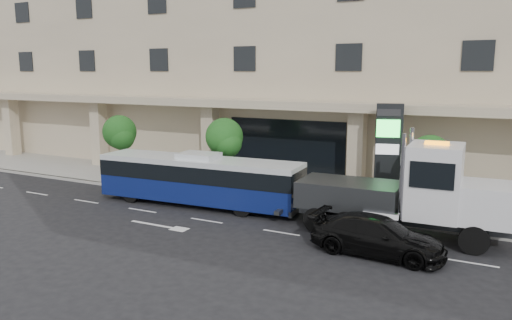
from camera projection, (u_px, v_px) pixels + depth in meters
The scene contains 11 objects.
ground at pixel (223, 213), 25.63m from camera, with size 120.00×120.00×0.00m, color black.
sidewalk at pixel (265, 191), 29.99m from camera, with size 120.00×6.00×0.15m, color gray.
curb at pixel (241, 203), 27.37m from camera, with size 120.00×0.30×0.15m, color gray.
convention_center at pixel (327, 34), 37.38m from camera, with size 60.00×17.60×20.00m.
tree_left at pixel (120, 134), 32.73m from camera, with size 2.27×2.20×4.22m.
tree_mid at pixel (225, 140), 29.09m from camera, with size 2.28×2.20×4.38m.
tree_right at pixel (430, 159), 23.95m from camera, with size 2.10×2.00×4.04m.
city_bus at pixel (199, 179), 26.85m from camera, with size 11.53×3.09×2.89m.
tow_truck at pixel (411, 194), 21.60m from camera, with size 10.34×2.89×4.70m.
black_sedan at pixel (377, 236), 19.71m from camera, with size 2.15×5.28×1.53m, color black.
signage_pylon at pixel (388, 155), 26.04m from camera, with size 1.42×0.85×5.40m.
Camera 1 is at (12.87, -21.22, 7.17)m, focal length 35.00 mm.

